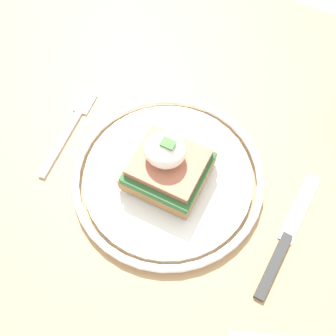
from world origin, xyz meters
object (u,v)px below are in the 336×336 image
Objects in this scene: plate at (168,177)px; knife at (284,243)px; fork at (70,128)px; sandwich at (168,165)px.

plate is 1.37× the size of knife.
sandwich is at bearing -3.56° from fork.
plate reaches higher than fork.
sandwich is (0.00, -0.00, 0.04)m from plate.
sandwich reaches higher than fork.
sandwich reaches higher than knife.
plate is at bearing 175.16° from knife.
knife is (0.16, -0.01, -0.01)m from plate.
knife is at bearing -4.02° from fork.
knife is (0.16, -0.01, -0.04)m from sandwich.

